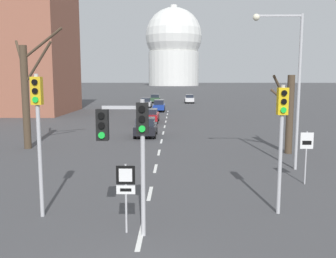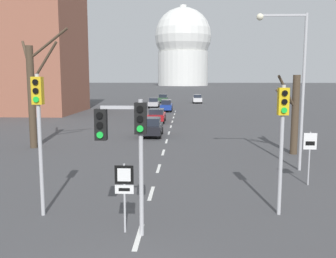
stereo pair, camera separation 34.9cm
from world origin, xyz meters
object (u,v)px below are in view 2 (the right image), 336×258
at_px(traffic_signal_near_right, 282,125).
at_px(street_lamp_right, 294,75).
at_px(sedan_near_left, 166,106).
at_px(traffic_signal_centre_tall, 126,134).
at_px(sedan_mid_centre, 151,127).
at_px(speed_limit_sign, 310,149).
at_px(sedan_far_right, 157,115).
at_px(sedan_far_left, 163,98).
at_px(route_sign_post, 124,186).
at_px(sedan_near_right, 154,103).
at_px(sedan_distant_centre, 197,99).
at_px(traffic_signal_near_left, 39,118).

xyz_separation_m(traffic_signal_near_right, street_lamp_right, (2.28, 6.77, 1.83)).
height_order(street_lamp_right, sedan_near_left, street_lamp_right).
distance_m(traffic_signal_centre_tall, sedan_mid_centre, 20.47).
relative_size(traffic_signal_near_right, sedan_mid_centre, 1.18).
distance_m(speed_limit_sign, sedan_near_left, 39.68).
height_order(sedan_mid_centre, sedan_far_right, sedan_mid_centre).
distance_m(sedan_near_left, sedan_far_left, 19.85).
bearing_deg(route_sign_post, sedan_mid_centre, 92.67).
height_order(traffic_signal_centre_tall, sedan_far_right, traffic_signal_centre_tall).
relative_size(route_sign_post, sedan_far_left, 0.58).
xyz_separation_m(route_sign_post, sedan_far_right, (-1.25, 30.36, -0.73)).
distance_m(sedan_near_left, sedan_mid_centre, 24.39).
bearing_deg(traffic_signal_centre_tall, speed_limit_sign, 38.20).
bearing_deg(sedan_far_right, traffic_signal_near_right, -76.93).
bearing_deg(sedan_mid_centre, sedan_far_left, 92.03).
distance_m(traffic_signal_centre_tall, sedan_near_right, 51.86).
bearing_deg(sedan_near_left, sedan_distant_centre, 74.64).
relative_size(speed_limit_sign, sedan_near_right, 0.66).
bearing_deg(traffic_signal_near_left, sedan_far_left, 89.35).
xyz_separation_m(sedan_near_right, sedan_far_left, (0.82, 12.78, 0.04)).
xyz_separation_m(traffic_signal_near_right, sedan_distant_centre, (-0.96, 61.79, -2.44)).
relative_size(traffic_signal_near_right, traffic_signal_near_left, 0.93).
distance_m(speed_limit_sign, sedan_far_left, 59.42).
distance_m(route_sign_post, sedan_mid_centre, 20.12).
bearing_deg(speed_limit_sign, sedan_far_right, 109.89).
xyz_separation_m(sedan_near_right, sedan_far_right, (2.07, -21.12, -0.04)).
distance_m(traffic_signal_near_right, street_lamp_right, 7.37).
xyz_separation_m(traffic_signal_near_right, traffic_signal_near_left, (-8.59, -0.47, 0.25)).
xyz_separation_m(sedan_near_left, sedan_mid_centre, (-0.09, -24.39, -0.06)).
distance_m(street_lamp_right, sedan_distant_centre, 55.27).
bearing_deg(route_sign_post, traffic_signal_near_left, 156.71).
bearing_deg(sedan_far_right, route_sign_post, -87.64).
distance_m(traffic_signal_centre_tall, sedan_far_left, 64.56).
bearing_deg(traffic_signal_centre_tall, sedan_far_right, 92.58).
height_order(traffic_signal_near_left, route_sign_post, traffic_signal_near_left).
relative_size(route_sign_post, street_lamp_right, 0.27).
bearing_deg(speed_limit_sign, sedan_near_left, 102.40).
height_order(traffic_signal_centre_tall, traffic_signal_near_left, traffic_signal_near_left).
bearing_deg(sedan_mid_centre, traffic_signal_near_left, -96.96).
distance_m(street_lamp_right, sedan_far_right, 23.88).
relative_size(traffic_signal_near_left, sedan_far_right, 1.11).
xyz_separation_m(street_lamp_right, sedan_far_right, (-8.89, 21.74, -4.33)).
bearing_deg(street_lamp_right, sedan_distant_centre, 93.36).
xyz_separation_m(traffic_signal_near_left, sedan_distant_centre, (7.63, 62.25, -2.69)).
relative_size(sedan_mid_centre, sedan_far_right, 0.87).
bearing_deg(street_lamp_right, sedan_near_left, 103.34).
height_order(sedan_near_right, sedan_far_right, sedan_near_right).
xyz_separation_m(sedan_far_left, sedan_distant_centre, (6.92, -0.62, -0.02)).
relative_size(speed_limit_sign, sedan_far_right, 0.55).
relative_size(traffic_signal_near_left, route_sign_post, 2.25).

